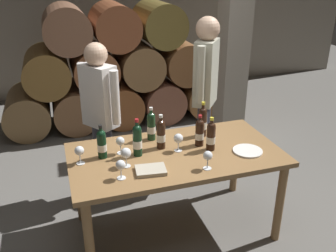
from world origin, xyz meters
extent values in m
plane|color=#66635E|center=(0.00, 0.00, 0.00)|extent=(14.00, 14.00, 0.00)
cube|color=gray|center=(0.00, 4.20, 1.40)|extent=(10.00, 0.24, 2.80)
cylinder|color=brown|center=(-1.26, 2.60, 0.30)|extent=(0.60, 0.90, 0.60)
cylinder|color=brown|center=(-0.63, 2.60, 0.30)|extent=(0.60, 0.90, 0.60)
cylinder|color=brown|center=(0.00, 2.60, 0.30)|extent=(0.60, 0.90, 0.60)
cylinder|color=brown|center=(0.63, 2.60, 0.30)|extent=(0.60, 0.90, 0.60)
cylinder|color=brown|center=(1.26, 2.60, 0.30)|extent=(0.60, 0.90, 0.60)
cylinder|color=brown|center=(-0.95, 2.60, 0.85)|extent=(0.60, 0.90, 0.60)
cylinder|color=brown|center=(-0.32, 2.60, 0.85)|extent=(0.60, 0.90, 0.60)
cylinder|color=olive|center=(0.31, 2.60, 0.85)|extent=(0.60, 0.90, 0.60)
cylinder|color=brown|center=(0.95, 2.60, 0.85)|extent=(0.60, 0.90, 0.60)
cylinder|color=brown|center=(-0.63, 2.60, 1.39)|extent=(0.60, 0.90, 0.60)
cylinder|color=brown|center=(0.00, 2.60, 1.39)|extent=(0.60, 0.90, 0.60)
cylinder|color=brown|center=(0.63, 2.60, 1.39)|extent=(0.60, 0.90, 0.60)
cube|color=gray|center=(1.30, 1.60, 1.30)|extent=(0.32, 0.32, 2.60)
cube|color=olive|center=(0.00, 0.00, 0.74)|extent=(1.70, 0.90, 0.04)
cylinder|color=olive|center=(-0.77, -0.39, 0.36)|extent=(0.07, 0.07, 0.72)
cylinder|color=olive|center=(0.77, -0.39, 0.36)|extent=(0.07, 0.07, 0.72)
cylinder|color=olive|center=(-0.77, 0.39, 0.36)|extent=(0.07, 0.07, 0.72)
cylinder|color=olive|center=(0.77, 0.39, 0.36)|extent=(0.07, 0.07, 0.72)
cylinder|color=black|center=(0.23, 0.07, 0.86)|extent=(0.07, 0.07, 0.19)
sphere|color=black|center=(0.23, 0.07, 0.96)|extent=(0.07, 0.07, 0.07)
cylinder|color=black|center=(0.23, 0.07, 0.98)|extent=(0.03, 0.03, 0.06)
cylinder|color=#B21E23|center=(0.23, 0.07, 1.02)|extent=(0.03, 0.03, 0.02)
cylinder|color=silver|center=(0.23, 0.07, 0.85)|extent=(0.07, 0.07, 0.06)
cylinder|color=black|center=(0.29, -0.04, 0.86)|extent=(0.07, 0.07, 0.20)
sphere|color=black|center=(0.29, -0.04, 0.97)|extent=(0.07, 0.07, 0.07)
cylinder|color=black|center=(0.29, -0.04, 0.99)|extent=(0.03, 0.03, 0.06)
cylinder|color=gold|center=(0.29, -0.04, 1.03)|extent=(0.03, 0.03, 0.02)
cylinder|color=silver|center=(0.29, -0.04, 0.85)|extent=(0.07, 0.07, 0.06)
cylinder|color=black|center=(-0.09, 0.12, 0.86)|extent=(0.07, 0.07, 0.21)
sphere|color=black|center=(-0.09, 0.12, 0.97)|extent=(0.07, 0.07, 0.07)
cylinder|color=black|center=(-0.09, 0.12, 1.00)|extent=(0.03, 0.03, 0.07)
cylinder|color=silver|center=(-0.09, 0.12, 1.04)|extent=(0.03, 0.03, 0.02)
cylinder|color=silver|center=(-0.09, 0.12, 0.85)|extent=(0.07, 0.07, 0.06)
cylinder|color=black|center=(-0.57, 0.10, 0.86)|extent=(0.07, 0.07, 0.19)
sphere|color=black|center=(-0.57, 0.10, 0.96)|extent=(0.07, 0.07, 0.07)
cylinder|color=black|center=(-0.57, 0.10, 0.98)|extent=(0.03, 0.03, 0.06)
cylinder|color=black|center=(-0.57, 0.10, 1.03)|extent=(0.03, 0.03, 0.02)
cylinder|color=silver|center=(-0.57, 0.10, 0.85)|extent=(0.07, 0.07, 0.06)
cylinder|color=black|center=(0.33, 0.23, 0.87)|extent=(0.07, 0.07, 0.22)
sphere|color=black|center=(0.33, 0.23, 0.99)|extent=(0.07, 0.07, 0.07)
cylinder|color=black|center=(0.33, 0.23, 1.02)|extent=(0.03, 0.03, 0.07)
cylinder|color=gold|center=(0.33, 0.23, 1.06)|extent=(0.03, 0.03, 0.03)
cylinder|color=silver|center=(0.33, 0.23, 0.86)|extent=(0.07, 0.07, 0.07)
cylinder|color=black|center=(-0.30, 0.05, 0.87)|extent=(0.07, 0.07, 0.22)
sphere|color=black|center=(-0.30, 0.05, 0.98)|extent=(0.07, 0.07, 0.07)
cylinder|color=black|center=(-0.30, 0.05, 1.01)|extent=(0.03, 0.03, 0.07)
cylinder|color=#B21E23|center=(-0.30, 0.05, 1.06)|extent=(0.03, 0.03, 0.02)
cylinder|color=silver|center=(-0.30, 0.05, 0.86)|extent=(0.07, 0.07, 0.07)
cylinder|color=#19381E|center=(-0.12, 0.30, 0.86)|extent=(0.07, 0.07, 0.21)
sphere|color=#19381E|center=(-0.12, 0.30, 0.97)|extent=(0.07, 0.07, 0.07)
cylinder|color=#19381E|center=(-0.12, 0.30, 1.00)|extent=(0.03, 0.03, 0.07)
cylinder|color=silver|center=(-0.12, 0.30, 1.04)|extent=(0.03, 0.03, 0.02)
cylinder|color=silver|center=(-0.12, 0.30, 0.85)|extent=(0.07, 0.07, 0.06)
cylinder|color=white|center=(0.14, -0.31, 0.76)|extent=(0.06, 0.06, 0.00)
cylinder|color=white|center=(0.14, -0.31, 0.80)|extent=(0.01, 0.01, 0.07)
sphere|color=white|center=(0.14, -0.31, 0.87)|extent=(0.07, 0.07, 0.07)
cylinder|color=white|center=(-0.42, 0.12, 0.76)|extent=(0.06, 0.06, 0.00)
cylinder|color=white|center=(-0.42, 0.12, 0.80)|extent=(0.01, 0.01, 0.07)
sphere|color=white|center=(-0.42, 0.12, 0.87)|extent=(0.07, 0.07, 0.07)
cylinder|color=white|center=(-0.42, -0.10, 0.76)|extent=(0.06, 0.06, 0.00)
cylinder|color=white|center=(-0.42, -0.10, 0.80)|extent=(0.01, 0.01, 0.07)
sphere|color=white|center=(-0.42, -0.10, 0.87)|extent=(0.08, 0.08, 0.08)
cylinder|color=white|center=(0.03, 0.02, 0.76)|extent=(0.06, 0.06, 0.00)
cylinder|color=white|center=(0.03, 0.02, 0.80)|extent=(0.01, 0.01, 0.07)
sphere|color=white|center=(0.03, 0.02, 0.87)|extent=(0.08, 0.08, 0.08)
cylinder|color=white|center=(-0.75, 0.05, 0.76)|extent=(0.06, 0.06, 0.00)
cylinder|color=white|center=(-0.75, 0.05, 0.80)|extent=(0.01, 0.01, 0.07)
sphere|color=white|center=(-0.75, 0.05, 0.87)|extent=(0.07, 0.07, 0.07)
cylinder|color=white|center=(-0.49, -0.25, 0.76)|extent=(0.06, 0.06, 0.00)
cylinder|color=white|center=(-0.49, -0.25, 0.80)|extent=(0.01, 0.01, 0.07)
sphere|color=white|center=(-0.49, -0.25, 0.87)|extent=(0.07, 0.07, 0.07)
cube|color=#B2A893|center=(-0.27, -0.23, 0.77)|extent=(0.24, 0.19, 0.03)
cylinder|color=white|center=(0.56, -0.17, 0.77)|extent=(0.24, 0.24, 0.01)
cylinder|color=#383842|center=(0.60, 0.79, 0.43)|extent=(0.11, 0.11, 0.85)
cylinder|color=#383842|center=(0.54, 0.71, 0.43)|extent=(0.11, 0.11, 0.85)
cube|color=#B2B29E|center=(0.57, 0.75, 1.17)|extent=(0.34, 0.36, 0.64)
cylinder|color=#B2B29E|center=(0.70, 0.92, 1.21)|extent=(0.08, 0.08, 0.54)
cylinder|color=#B2B29E|center=(0.44, 0.58, 1.21)|extent=(0.08, 0.08, 0.54)
sphere|color=tan|center=(0.57, 0.75, 1.60)|extent=(0.23, 0.23, 0.23)
cylinder|color=#383842|center=(-0.52, 0.77, 0.38)|extent=(0.11, 0.11, 0.77)
cylinder|color=#383842|center=(-0.46, 0.67, 0.38)|extent=(0.11, 0.11, 0.77)
cube|color=silver|center=(-0.49, 0.72, 1.06)|extent=(0.33, 0.37, 0.58)
cylinder|color=silver|center=(-0.61, 0.89, 1.08)|extent=(0.08, 0.08, 0.49)
cylinder|color=silver|center=(-0.37, 0.55, 1.08)|extent=(0.08, 0.08, 0.49)
sphere|color=tan|center=(-0.49, 0.72, 1.44)|extent=(0.21, 0.21, 0.21)
camera|label=1|loc=(-0.86, -2.47, 2.15)|focal=39.20mm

